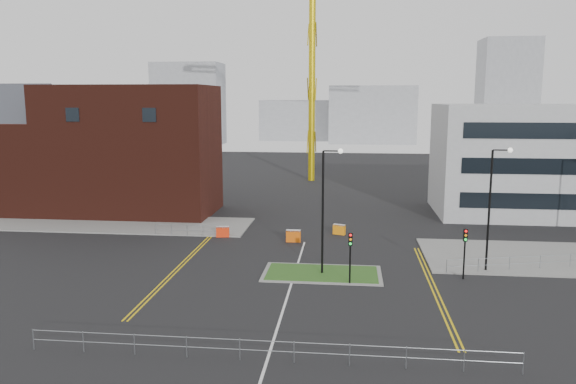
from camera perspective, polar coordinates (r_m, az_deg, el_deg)
name	(u,v)px	position (r m, az deg, el deg)	size (l,w,h in m)	color
ground	(282,315)	(33.98, -0.65, -12.35)	(200.00, 200.00, 0.00)	black
pavement_left	(112,224)	(59.72, -17.43, -3.09)	(28.00, 8.00, 0.12)	slate
island_kerb	(322,274)	(41.31, 3.48, -8.28)	(8.60, 4.60, 0.08)	slate
grass_island	(322,273)	(41.31, 3.48, -8.25)	(8.00, 4.00, 0.12)	#2B521B
brick_building	(106,151)	(65.32, -18.02, 3.96)	(24.20, 10.07, 14.24)	#3F170F
office_block	(555,160)	(67.38, 25.49, 2.94)	(25.00, 12.20, 12.00)	#9FA1A4
streetlamp_island	(326,201)	(39.99, 3.87, -0.93)	(1.46, 0.36, 9.18)	black
streetlamp_right_near	(493,199)	(43.20, 20.10, -0.72)	(1.46, 0.36, 9.18)	black
traffic_light_island	(350,248)	(38.62, 6.35, -5.68)	(0.28, 0.33, 3.65)	black
traffic_light_right	(465,244)	(41.37, 17.54, -5.05)	(0.28, 0.33, 3.65)	black
railing_front	(267,346)	(28.21, -2.18, -15.39)	(24.05, 0.05, 1.10)	gray
railing_left	(187,228)	(52.83, -10.22, -3.66)	(6.05, 0.05, 1.10)	gray
railing_right	(571,258)	(47.45, 26.77, -6.02)	(19.05, 5.05, 1.10)	gray
centre_line	(285,302)	(35.82, -0.26, -11.16)	(0.15, 30.00, 0.01)	silver
yellow_left_a	(183,261)	(45.05, -10.61, -6.95)	(0.12, 24.00, 0.01)	gold
yellow_left_b	(187,262)	(44.97, -10.24, -6.97)	(0.12, 24.00, 0.01)	gold
yellow_right_a	(431,287)	(39.79, 14.33, -9.32)	(0.12, 20.00, 0.01)	gold
yellow_right_b	(436,287)	(39.84, 14.76, -9.32)	(0.12, 20.00, 0.01)	gold
skyline_a	(189,104)	(157.52, -10.01, 8.79)	(18.00, 12.00, 22.00)	gray
skyline_b	(372,115)	(161.48, 8.53, 7.78)	(24.00, 12.00, 16.00)	gray
skyline_c	(507,93)	(161.64, 21.32, 9.37)	(14.00, 12.00, 28.00)	gray
skyline_d	(311,120)	(171.83, 2.33, 7.31)	(30.00, 12.00, 12.00)	gray
barrier_left	(223,231)	(52.12, -6.64, -3.98)	(1.23, 0.56, 1.00)	#F2310D
barrier_mid	(339,229)	(52.93, 5.22, -3.77)	(1.21, 0.75, 0.96)	orange
barrier_right	(293,235)	(50.04, 0.55, -4.43)	(1.29, 0.44, 1.08)	#EA5E0D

